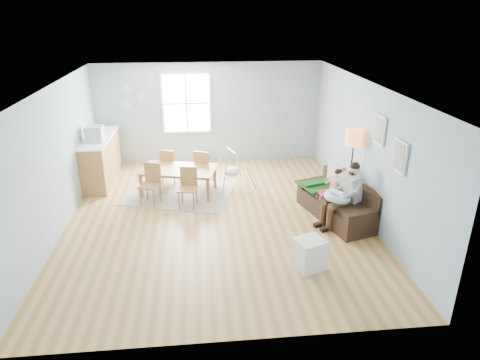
{
  "coord_description": "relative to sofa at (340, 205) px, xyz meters",
  "views": [
    {
      "loc": [
        -0.33,
        -7.84,
        4.05
      ],
      "look_at": [
        0.43,
        -0.43,
        1.0
      ],
      "focal_mm": 32.0,
      "sensor_mm": 36.0,
      "label": 1
    }
  ],
  "objects": [
    {
      "name": "pictures",
      "position": [
        0.46,
        -0.86,
        1.58
      ],
      "size": [
        0.05,
        1.34,
        0.74
      ],
      "color": "white",
      "rests_on": "room"
    },
    {
      "name": "chair_sw",
      "position": [
        -3.89,
        1.1,
        0.23
      ],
      "size": [
        0.53,
        0.53,
        0.89
      ],
      "color": "#A26F37",
      "rests_on": "rug"
    },
    {
      "name": "storage_cube",
      "position": [
        -1.08,
        -1.74,
        -0.02
      ],
      "size": [
        0.58,
        0.55,
        0.51
      ],
      "color": "white",
      "rests_on": "room"
    },
    {
      "name": "monitor",
      "position": [
        -5.2,
        2.12,
        1.05
      ],
      "size": [
        0.4,
        0.38,
        0.37
      ],
      "color": "#A5A6AA",
      "rests_on": "counter"
    },
    {
      "name": "window",
      "position": [
        -3.1,
        3.66,
        1.38
      ],
      "size": [
        1.32,
        0.08,
        1.62
      ],
      "color": "white",
      "rests_on": "room"
    },
    {
      "name": "room",
      "position": [
        -2.5,
        0.19,
        2.15
      ],
      "size": [
        8.4,
        9.4,
        3.9
      ],
      "color": "olive"
    },
    {
      "name": "beige_pillow",
      "position": [
        0.06,
        0.54,
        0.44
      ],
      "size": [
        0.26,
        0.49,
        0.47
      ],
      "primitive_type": "cube",
      "rotation": [
        0.0,
        0.0,
        0.28
      ],
      "color": "tan",
      "rests_on": "sofa"
    },
    {
      "name": "chair_nw",
      "position": [
        -3.56,
        2.23,
        0.21
      ],
      "size": [
        0.5,
        0.5,
        0.86
      ],
      "color": "#A26F37",
      "rests_on": "rug"
    },
    {
      "name": "sofa",
      "position": [
        0.0,
        0.0,
        0.0
      ],
      "size": [
        1.31,
        2.07,
        0.78
      ],
      "color": "black",
      "rests_on": "room"
    },
    {
      "name": "toddler",
      "position": [
        -0.12,
        0.16,
        0.39
      ],
      "size": [
        0.53,
        0.33,
        0.8
      ],
      "color": "silver",
      "rests_on": "sofa"
    },
    {
      "name": "chair_se",
      "position": [
        -3.08,
        0.85,
        0.21
      ],
      "size": [
        0.46,
        0.46,
        0.87
      ],
      "color": "#A26F37",
      "rests_on": "rug"
    },
    {
      "name": "green_throw",
      "position": [
        -0.24,
        0.6,
        0.22
      ],
      "size": [
        1.07,
        0.97,
        0.04
      ],
      "primitive_type": "cube",
      "rotation": [
        0.0,
        0.0,
        0.33
      ],
      "color": "#14591C",
      "rests_on": "sofa"
    },
    {
      "name": "baby_swing",
      "position": [
        -2.06,
        1.78,
        0.14
      ],
      "size": [
        1.13,
        1.14,
        0.91
      ],
      "color": "#A5A6AA",
      "rests_on": "room"
    },
    {
      "name": "father",
      "position": [
        -0.04,
        -0.3,
        0.4
      ],
      "size": [
        0.97,
        0.66,
        1.27
      ],
      "color": "gray",
      "rests_on": "sofa"
    },
    {
      "name": "chair_ne",
      "position": [
        -2.74,
        1.98,
        0.22
      ],
      "size": [
        0.52,
        0.52,
        0.88
      ],
      "color": "#A26F37",
      "rests_on": "rug"
    },
    {
      "name": "rug",
      "position": [
        -3.31,
        1.54,
        -0.27
      ],
      "size": [
        2.8,
        2.42,
        0.01
      ],
      "primitive_type": "cube",
      "rotation": [
        0.0,
        0.0,
        -0.3
      ],
      "color": "gray",
      "rests_on": "room"
    },
    {
      "name": "counter",
      "position": [
        -5.2,
        2.5,
        0.3
      ],
      "size": [
        0.65,
        2.04,
        1.14
      ],
      "color": "brown",
      "rests_on": "room"
    },
    {
      "name": "nursing_pillow",
      "position": [
        -0.18,
        -0.33,
        0.33
      ],
      "size": [
        0.66,
        0.65,
        0.22
      ],
      "primitive_type": "torus",
      "rotation": [
        0.0,
        0.14,
        0.27
      ],
      "color": "#AEC0D9",
      "rests_on": "father"
    },
    {
      "name": "floor_lamp",
      "position": [
        0.3,
        0.35,
        1.17
      ],
      "size": [
        0.35,
        0.35,
        1.74
      ],
      "color": "black",
      "rests_on": "room"
    },
    {
      "name": "wall_plates",
      "position": [
        -4.51,
        3.66,
        1.56
      ],
      "size": [
        0.67,
        0.02,
        0.66
      ],
      "color": "#93A6B1",
      "rests_on": "room"
    },
    {
      "name": "infant",
      "position": [
        -0.2,
        -0.31,
        0.41
      ],
      "size": [
        0.26,
        0.35,
        0.13
      ],
      "color": "silver",
      "rests_on": "nursing_pillow"
    },
    {
      "name": "dining_table",
      "position": [
        -3.31,
        1.54,
        0.03
      ],
      "size": [
        1.89,
        1.34,
        0.6
      ],
      "primitive_type": "imported",
      "rotation": [
        0.0,
        0.0,
        -0.25
      ],
      "color": "brown",
      "rests_on": "rug"
    }
  ]
}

